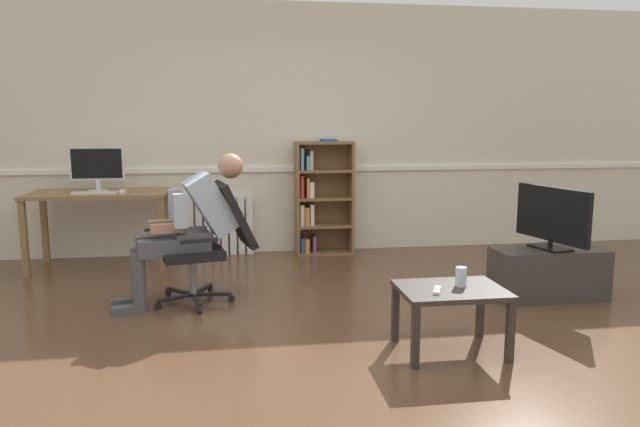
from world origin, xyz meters
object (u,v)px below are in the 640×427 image
at_px(tv_screen, 552,217).
at_px(drinking_glass, 461,277).
at_px(person_seated, 189,224).
at_px(spare_remote, 437,290).
at_px(computer_desk, 99,202).
at_px(office_chair, 212,238).
at_px(computer_mouse, 123,191).
at_px(bookshelf, 320,198).
at_px(tv_stand, 548,274).
at_px(imac_monitor, 97,166).
at_px(radiator, 216,226).
at_px(keyboard, 95,193).
at_px(coffee_table, 451,297).

relative_size(tv_screen, drinking_glass, 6.18).
bearing_deg(person_seated, spare_remote, 37.82).
distance_m(computer_desk, tv_screen, 4.19).
distance_m(office_chair, spare_remote, 1.95).
bearing_deg(computer_mouse, computer_desk, 154.48).
distance_m(bookshelf, office_chair, 1.92).
xyz_separation_m(bookshelf, tv_stand, (1.62, -1.91, -0.41)).
relative_size(computer_desk, office_chair, 1.36).
relative_size(imac_monitor, drinking_glass, 4.25).
bearing_deg(radiator, person_seated, -95.04).
bearing_deg(tv_screen, spare_remote, 113.89).
distance_m(computer_desk, drinking_glass, 3.73).
bearing_deg(tv_stand, tv_screen, 13.68).
bearing_deg(tv_screen, drinking_glass, 115.40).
height_order(imac_monitor, keyboard, imac_monitor).
relative_size(radiator, spare_remote, 5.29).
xyz_separation_m(coffee_table, spare_remote, (-0.12, -0.07, 0.07)).
bearing_deg(computer_desk, tv_screen, -22.68).
bearing_deg(computer_mouse, radiator, 30.53).
distance_m(radiator, office_chair, 1.68).
distance_m(radiator, spare_remote, 3.34).
bearing_deg(drinking_glass, person_seated, 145.23).
xyz_separation_m(imac_monitor, bookshelf, (2.26, 0.21, -0.40)).
height_order(tv_stand, tv_screen, tv_screen).
relative_size(bookshelf, coffee_table, 1.92).
xyz_separation_m(computer_desk, tv_screen, (3.86, -1.61, 0.02)).
bearing_deg(bookshelf, radiator, 174.99).
xyz_separation_m(person_seated, tv_stand, (2.89, -0.30, -0.44)).
distance_m(imac_monitor, drinking_glass, 3.83).
relative_size(computer_mouse, coffee_table, 0.15).
bearing_deg(bookshelf, person_seated, -128.47).
xyz_separation_m(radiator, person_seated, (-0.15, -1.71, 0.33)).
xyz_separation_m(keyboard, bookshelf, (2.24, 0.43, -0.15)).
bearing_deg(drinking_glass, computer_desk, 137.06).
relative_size(computer_desk, bookshelf, 1.05).
bearing_deg(coffee_table, person_seated, 143.45).
relative_size(bookshelf, drinking_glass, 10.22).
xyz_separation_m(keyboard, tv_stand, (3.86, -1.47, -0.56)).
bearing_deg(spare_remote, coffee_table, -125.33).
bearing_deg(tv_stand, imac_monitor, 156.43).
distance_m(office_chair, tv_screen, 2.75).
bearing_deg(computer_mouse, person_seated, -59.13).
height_order(office_chair, person_seated, person_seated).
bearing_deg(coffee_table, computer_mouse, 134.48).
xyz_separation_m(computer_desk, tv_stand, (3.86, -1.61, -0.45)).
relative_size(coffee_table, drinking_glass, 5.32).
height_order(tv_stand, drinking_glass, drinking_glass).
distance_m(imac_monitor, keyboard, 0.33).
distance_m(computer_mouse, tv_screen, 3.91).
relative_size(computer_mouse, bookshelf, 0.08).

